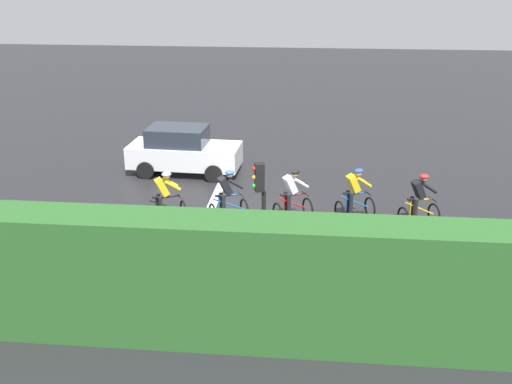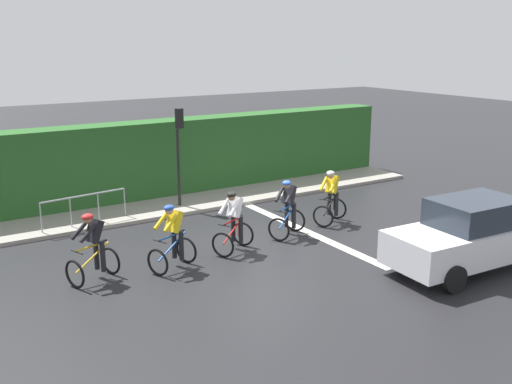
{
  "view_description": "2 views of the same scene",
  "coord_description": "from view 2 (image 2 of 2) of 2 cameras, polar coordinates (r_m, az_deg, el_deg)",
  "views": [
    {
      "loc": [
        16.27,
        1.86,
        7.39
      ],
      "look_at": [
        0.53,
        0.32,
        1.25
      ],
      "focal_mm": 41.54,
      "sensor_mm": 36.0,
      "label": 1
    },
    {
      "loc": [
        -13.01,
        8.61,
        5.49
      ],
      "look_at": [
        0.9,
        -0.13,
        1.16
      ],
      "focal_mm": 40.64,
      "sensor_mm": 36.0,
      "label": 2
    }
  ],
  "objects": [
    {
      "name": "hedge_wall",
      "position": [
        20.43,
        -12.61,
        2.8
      ],
      "size": [
        1.1,
        21.51,
        2.75
      ],
      "primitive_type": "cube",
      "color": "#265623",
      "rests_on": "ground"
    },
    {
      "name": "road_marking_stop_line",
      "position": [
        17.25,
        4.89,
        -3.83
      ],
      "size": [
        7.0,
        0.3,
        0.01
      ],
      "primitive_type": "cube",
      "color": "silver",
      "rests_on": "ground"
    },
    {
      "name": "sidewalk_kerb",
      "position": [
        19.65,
        -11.21,
        -1.55
      ],
      "size": [
        2.8,
        21.51,
        0.12
      ],
      "primitive_type": "cube",
      "color": "gray",
      "rests_on": "ground"
    },
    {
      "name": "stone_wall_low",
      "position": [
        20.41,
        -12.15,
        -0.35
      ],
      "size": [
        0.44,
        21.51,
        0.56
      ],
      "primitive_type": "cube",
      "color": "tan",
      "rests_on": "ground"
    },
    {
      "name": "pedestrian_railing_kerbside",
      "position": [
        18.02,
        -16.54,
        -1.09
      ],
      "size": [
        0.39,
        2.64,
        1.03
      ],
      "color": "#999EA3",
      "rests_on": "ground"
    },
    {
      "name": "car_white",
      "position": [
        15.06,
        20.16,
        -4.01
      ],
      "size": [
        2.05,
        4.18,
        1.76
      ],
      "color": "silver",
      "rests_on": "ground"
    },
    {
      "name": "cyclist_second",
      "position": [
        14.32,
        -8.19,
        -4.51
      ],
      "size": [
        1.04,
        1.26,
        1.66
      ],
      "color": "black",
      "rests_on": "ground"
    },
    {
      "name": "traffic_light_near_crossing",
      "position": [
        19.14,
        -7.57,
        4.82
      ],
      "size": [
        0.24,
        0.31,
        3.34
      ],
      "color": "black",
      "rests_on": "ground"
    },
    {
      "name": "cyclist_lead",
      "position": [
        14.01,
        -15.73,
        -5.37
      ],
      "size": [
        1.02,
        1.25,
        1.66
      ],
      "color": "black",
      "rests_on": "ground"
    },
    {
      "name": "cyclist_trailing",
      "position": [
        17.88,
        7.39,
        -0.56
      ],
      "size": [
        1.1,
        1.27,
        1.66
      ],
      "color": "black",
      "rests_on": "ground"
    },
    {
      "name": "cyclist_mid",
      "position": [
        15.36,
        -2.21,
        -3.02
      ],
      "size": [
        1.11,
        1.27,
        1.66
      ],
      "color": "black",
      "rests_on": "ground"
    },
    {
      "name": "cyclist_fourth",
      "position": [
        16.57,
        3.15,
        -1.7
      ],
      "size": [
        1.11,
        1.27,
        1.66
      ],
      "color": "black",
      "rests_on": "ground"
    },
    {
      "name": "ground_plane",
      "position": [
        16.54,
        1.28,
        -4.62
      ],
      "size": [
        80.0,
        80.0,
        0.0
      ],
      "primitive_type": "plane",
      "color": "black"
    }
  ]
}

